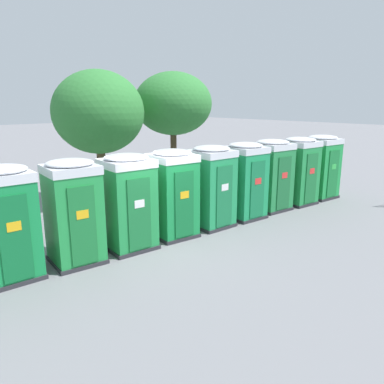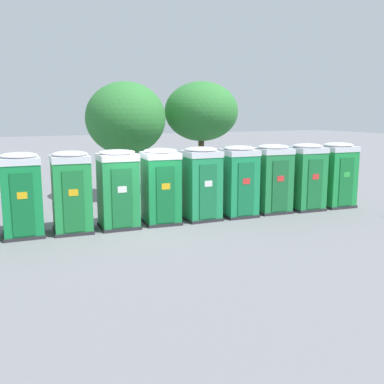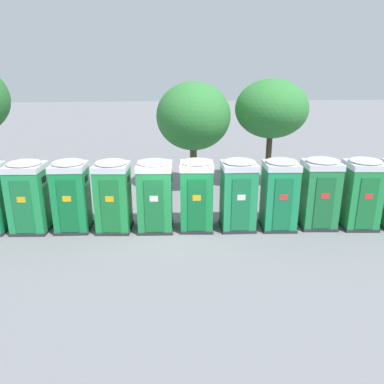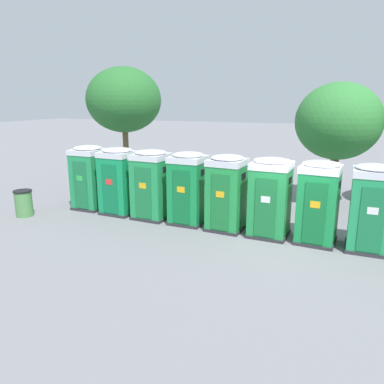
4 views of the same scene
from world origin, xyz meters
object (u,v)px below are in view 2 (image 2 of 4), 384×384
Objects in this scene: street_tree_1 at (126,119)px; portapotty_5 at (118,189)px; portapotty_3 at (21,194)px; portapotty_4 at (71,192)px; portapotty_10 at (306,176)px; portapotty_6 at (161,186)px; portapotty_11 at (337,174)px; portapotty_7 at (201,183)px; portapotty_9 at (272,178)px; portapotty_8 at (238,181)px; street_tree_0 at (201,112)px.

portapotty_5 is at bearing -111.02° from street_tree_1.
portapotty_3 and portapotty_4 have the same top height.
portapotty_4 and portapotty_10 have the same top height.
portapotty_6 and portapotty_11 have the same top height.
portapotty_3 is 1.00× the size of portapotty_10.
portapotty_6 is at bearing -4.17° from portapotty_3.
portapotty_7 and portapotty_10 have the same top height.
portapotty_10 is (1.45, -0.19, 0.00)m from portapotty_9.
portapotty_9 is (2.92, -0.11, -0.00)m from portapotty_7.
portapotty_8 is at bearing -4.05° from portapotty_6.
portapotty_3 is 8.75m from portapotty_9.
portapotty_4 is 1.00× the size of portapotty_9.
portapotty_10 is at bearing -3.92° from portapotty_6.
portapotty_11 is 8.95m from street_tree_1.
portapotty_5 is 1.00× the size of portapotty_11.
portapotty_6 is at bearing 177.27° from portapotty_9.
street_tree_0 reaches higher than street_tree_1.
portapotty_5 is at bearing -138.57° from street_tree_0.
portapotty_9 is at bearing -51.03° from street_tree_1.
portapotty_9 and portapotty_10 have the same top height.
street_tree_1 is at bearing 117.26° from portapotty_8.
portapotty_5 is 5.48m from street_tree_1.
portapotty_11 is at bearing -3.92° from portapotty_3.
portapotty_6 is 5.84m from portapotty_10.
portapotty_5 is 8.75m from portapotty_11.
portapotty_6 is (1.46, -0.06, 0.00)m from portapotty_5.
street_tree_1 is at bearing 43.31° from portapotty_3.
portapotty_3 is 0.51× the size of street_tree_1.
street_tree_1 reaches higher than portapotty_10.
portapotty_9 is 2.92m from portapotty_11.
portapotty_11 is at bearing -37.11° from street_tree_1.
portapotty_11 is at bearing -58.57° from street_tree_0.
portapotty_10 is at bearing -71.00° from street_tree_0.
portapotty_5 and portapotty_9 have the same top height.
portapotty_7 and portapotty_8 have the same top height.
portapotty_4 is 0.51× the size of street_tree_1.
portapotty_10 is at bearing -3.66° from portapotty_4.
portapotty_9 is at bearing -0.09° from portapotty_8.
portapotty_3 is 1.00× the size of portapotty_11.
portapotty_10 is at bearing -7.49° from portapotty_9.
portapotty_8 and portapotty_10 have the same top height.
portapotty_8 is 4.38m from portapotty_11.
portapotty_10 is 1.46m from portapotty_11.
portapotty_5 is at bearing 176.54° from portapotty_8.
portapotty_7 is 4.38m from portapotty_10.
street_tree_0 is 1.02× the size of street_tree_1.
portapotty_10 is at bearing -3.98° from portapotty_7.
street_tree_1 is (1.81, 4.71, 2.14)m from portapotty_5.
portapotty_4 is 1.00× the size of portapotty_11.
portapotty_10 is (7.28, -0.46, 0.00)m from portapotty_5.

